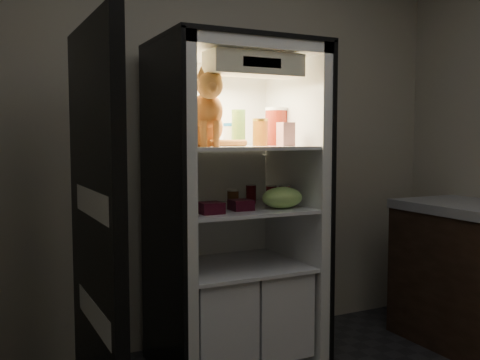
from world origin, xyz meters
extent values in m
plane|color=#A8A08C|center=(0.00, 1.80, 1.35)|extent=(3.60, 0.00, 3.60)
cube|color=white|center=(0.00, 1.67, 0.93)|extent=(0.85, 0.06, 1.85)
cube|color=white|center=(-0.40, 1.35, 0.93)|extent=(0.06, 0.70, 1.85)
cube|color=white|center=(0.40, 1.35, 0.93)|extent=(0.06, 0.70, 1.85)
cube|color=white|center=(0.00, 1.35, 1.82)|extent=(0.85, 0.70, 0.06)
cube|color=white|center=(0.00, 1.35, 0.03)|extent=(0.85, 0.70, 0.06)
cube|color=black|center=(-0.44, 1.35, 0.93)|extent=(0.02, 0.72, 1.87)
cube|color=black|center=(0.44, 1.35, 0.93)|extent=(0.02, 0.72, 1.87)
cube|color=black|center=(0.00, 1.35, 1.86)|extent=(0.90, 0.72, 0.02)
cube|color=white|center=(0.00, 1.32, 1.28)|extent=(0.73, 0.62, 0.02)
cube|color=white|center=(0.00, 1.32, 0.93)|extent=(0.73, 0.62, 0.02)
cube|color=white|center=(-0.18, 1.32, 0.35)|extent=(0.34, 0.58, 0.48)
cube|color=white|center=(0.18, 1.32, 0.35)|extent=(0.34, 0.58, 0.48)
cube|color=white|center=(0.00, 1.32, 0.60)|extent=(0.73, 0.62, 0.02)
cube|color=#F7EFCA|center=(0.00, 1.11, 1.72)|extent=(0.52, 0.18, 0.12)
cube|color=black|center=(0.00, 1.02, 1.72)|extent=(0.22, 0.01, 0.05)
cube|color=black|center=(-0.85, 1.04, 0.93)|extent=(0.07, 0.87, 1.85)
cube|color=white|center=(-0.85, 0.98, 0.55)|extent=(0.07, 0.64, 0.12)
cube|color=white|center=(-0.85, 0.98, 1.05)|extent=(0.07, 0.64, 0.12)
ellipsoid|color=#BD5218|center=(-0.22, 1.29, 1.39)|extent=(0.25, 0.29, 0.22)
ellipsoid|color=#BD5218|center=(-0.24, 1.19, 1.48)|extent=(0.19, 0.18, 0.19)
sphere|color=#C86E27|center=(-0.25, 1.12, 1.60)|extent=(0.16, 0.16, 0.14)
sphere|color=#C86E27|center=(-0.26, 1.07, 1.59)|extent=(0.07, 0.07, 0.06)
cone|color=#C86E27|center=(-0.29, 1.14, 1.67)|extent=(0.06, 0.06, 0.06)
cone|color=#C86E27|center=(-0.21, 1.13, 1.67)|extent=(0.06, 0.06, 0.06)
cylinder|color=#BD5218|center=(-0.28, 1.13, 1.36)|extent=(0.04, 0.04, 0.13)
cylinder|color=#BD5218|center=(-0.22, 1.12, 1.36)|extent=(0.04, 0.04, 0.13)
cylinder|color=#BD5218|center=(-0.12, 1.18, 1.31)|extent=(0.25, 0.10, 0.04)
cylinder|color=#258A3C|center=(0.01, 1.33, 1.38)|extent=(0.08, 0.08, 0.19)
cylinder|color=#258A3C|center=(0.01, 1.33, 1.49)|extent=(0.08, 0.08, 0.02)
cylinder|color=white|center=(0.02, 1.43, 1.35)|extent=(0.09, 0.09, 0.11)
cylinder|color=blue|center=(0.02, 1.43, 1.41)|extent=(0.09, 0.09, 0.02)
cylinder|color=maroon|center=(0.15, 1.32, 1.36)|extent=(0.09, 0.09, 0.14)
cylinder|color=gold|center=(0.15, 1.32, 1.44)|extent=(0.09, 0.09, 0.02)
cylinder|color=#9F2A15|center=(0.32, 1.42, 1.40)|extent=(0.13, 0.13, 0.21)
cylinder|color=white|center=(0.32, 1.42, 1.51)|extent=(0.14, 0.14, 0.02)
cube|color=white|center=(0.24, 1.18, 1.36)|extent=(0.08, 0.08, 0.13)
cylinder|color=black|center=(0.16, 1.45, 1.00)|extent=(0.06, 0.06, 0.11)
cylinder|color=#B2B2B2|center=(0.16, 1.45, 1.05)|extent=(0.06, 0.06, 0.00)
cylinder|color=black|center=(0.22, 1.32, 1.00)|extent=(0.06, 0.06, 0.11)
cylinder|color=#B2B2B2|center=(0.22, 1.32, 1.05)|extent=(0.06, 0.06, 0.00)
cylinder|color=black|center=(0.26, 1.23, 1.00)|extent=(0.07, 0.07, 0.12)
cylinder|color=#B2B2B2|center=(0.26, 1.23, 1.06)|extent=(0.07, 0.07, 0.00)
cylinder|color=#532F17|center=(0.02, 1.42, 0.98)|extent=(0.07, 0.07, 0.08)
cylinder|color=#B2B2B2|center=(0.02, 1.42, 1.03)|extent=(0.07, 0.07, 0.01)
ellipsoid|color=#8CC25A|center=(0.21, 1.17, 1.00)|extent=(0.24, 0.18, 0.12)
cube|color=#440B1B|center=(-0.23, 1.16, 0.97)|extent=(0.12, 0.12, 0.06)
cube|color=#440B1B|center=(-0.03, 1.21, 0.97)|extent=(0.11, 0.11, 0.06)
camera|label=1|loc=(-1.33, -1.40, 1.34)|focal=40.00mm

